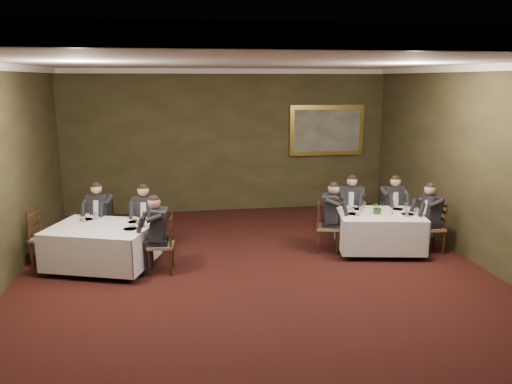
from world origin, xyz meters
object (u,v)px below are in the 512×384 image
object	(u,v)px
diner_main_endright	(431,226)
painting	(327,130)
table_main	(379,229)
chair_sec_backright	(147,238)
diner_main_backright	(391,215)
diner_sec_endright	(161,244)
chair_main_backleft	(350,225)
chair_main_backright	(390,226)
chair_sec_endright	(162,256)
table_second	(102,244)
diner_main_endleft	(328,226)
centerpiece	(378,207)
chair_main_endleft	(327,237)
chair_main_endright	(431,238)
diner_main_backleft	(351,215)
candlestick	(393,206)
chair_sec_backleft	(102,236)
chair_sec_endleft	(46,249)
diner_sec_backright	(146,227)
diner_sec_backleft	(101,225)

from	to	relation	value
diner_main_endright	painting	distance (m)	4.13
table_main	chair_sec_backright	xyz separation A→B (m)	(-4.39, 0.64, -0.17)
diner_main_backright	diner_sec_endright	xyz separation A→B (m)	(-4.66, -1.10, 0.00)
chair_main_backleft	diner_sec_endright	xyz separation A→B (m)	(-3.83, -1.26, 0.23)
chair_main_backright	chair_sec_endright	distance (m)	4.77
table_second	diner_main_endleft	bearing A→B (deg)	3.04
table_main	centerpiece	bearing A→B (deg)	-163.70
chair_main_endleft	chair_sec_endright	distance (m)	3.16
chair_main_endright	centerpiece	distance (m)	1.22
diner_main_backleft	diner_main_endleft	size ratio (longest dim) A/B	1.00
table_main	candlestick	xyz separation A→B (m)	(0.21, -0.09, 0.47)
chair_main_backleft	chair_sec_backleft	size ratio (longest dim) A/B	1.00
chair_main_backright	chair_sec_endleft	bearing A→B (deg)	-0.37
diner_sec_backright	chair_sec_endleft	size ratio (longest dim) A/B	1.35
table_main	candlestick	distance (m)	0.52
chair_main_endleft	candlestick	world-z (taller)	candlestick
candlestick	diner_main_endleft	bearing A→B (deg)	167.20
table_second	diner_main_backright	distance (m)	5.73
painting	diner_main_endright	bearing A→B (deg)	-75.53
chair_main_endleft	chair_main_endright	size ratio (longest dim) A/B	1.00
diner_sec_backright	centerpiece	bearing A→B (deg)	-178.06
chair_sec_endleft	painting	xyz separation A→B (m)	(6.15, 3.25, 1.70)
diner_sec_endright	candlestick	world-z (taller)	diner_sec_endright
diner_main_endleft	chair_sec_endleft	bearing A→B (deg)	-76.16
chair_sec_backleft	diner_sec_backleft	size ratio (longest dim) A/B	0.74
table_main	candlestick	world-z (taller)	candlestick
chair_sec_backleft	diner_main_backright	bearing A→B (deg)	-164.78
chair_main_backright	chair_main_endright	bearing A→B (deg)	111.39
diner_main_endright	chair_sec_endleft	world-z (taller)	diner_main_endright
chair_main_endleft	chair_sec_endleft	world-z (taller)	same
chair_sec_backright	painting	size ratio (longest dim) A/B	0.52
diner_main_backright	table_second	bearing A→B (deg)	3.69
diner_main_endleft	chair_main_endright	bearing A→B (deg)	95.01
diner_main_backleft	chair_main_backright	world-z (taller)	diner_main_backleft
table_second	diner_sec_endright	size ratio (longest dim) A/B	1.53
chair_main_backleft	centerpiece	world-z (taller)	centerpiece
chair_sec_endright	diner_sec_backleft	bearing A→B (deg)	46.89
chair_sec_endleft	painting	bearing A→B (deg)	133.58
chair_main_backright	chair_main_endleft	world-z (taller)	same
diner_sec_backright	centerpiece	distance (m)	4.40
table_main	diner_main_endright	bearing A→B (deg)	-10.37
chair_sec_backleft	diner_sec_backleft	bearing A→B (deg)	90.00
diner_sec_backleft	chair_main_endright	bearing A→B (deg)	-172.50
diner_sec_endright	table_main	bearing A→B (deg)	-79.25
diner_main_endleft	chair_sec_endleft	size ratio (longest dim) A/B	1.35
table_main	centerpiece	world-z (taller)	centerpiece
diner_sec_endright	chair_sec_backright	bearing A→B (deg)	21.11
diner_sec_backleft	chair_sec_endleft	size ratio (longest dim) A/B	1.35
diner_main_backright	table_main	bearing A→B (deg)	47.91
diner_sec_backleft	table_second	bearing A→B (deg)	116.42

